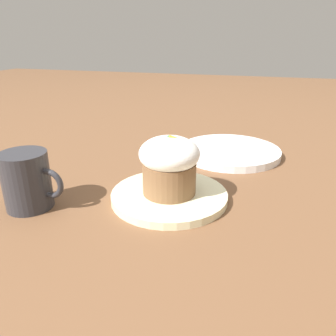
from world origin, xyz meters
name	(u,v)px	position (x,y,z in m)	size (l,w,h in m)	color
ground_plane	(169,199)	(0.00, 0.00, 0.00)	(4.00, 4.00, 0.00)	brown
dessert_plate	(169,196)	(0.00, 0.00, 0.01)	(0.21, 0.21, 0.01)	beige
carrot_cake	(168,165)	(0.00, 0.00, 0.07)	(0.11, 0.11, 0.11)	brown
spoon	(176,185)	(0.01, 0.02, 0.02)	(0.06, 0.11, 0.01)	silver
coffee_cup	(27,181)	(-0.22, -0.09, 0.05)	(0.11, 0.08, 0.10)	#2D2D33
side_plate	(230,151)	(0.08, 0.27, 0.01)	(0.25, 0.25, 0.02)	white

